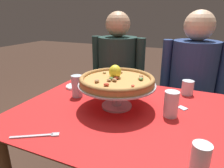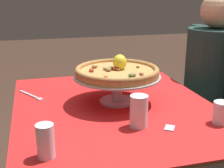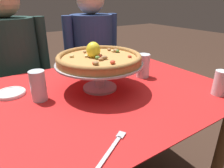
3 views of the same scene
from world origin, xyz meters
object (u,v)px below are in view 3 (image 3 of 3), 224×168
Objects in this scene: water_glass_back_right at (117,56)px; water_glass_front_right at (220,85)px; pizza_stand at (99,69)px; pizza at (99,58)px; sugar_packet at (136,69)px; dinner_fork at (111,149)px; diner_right at (93,62)px; water_glass_side_left at (39,88)px; diner_left at (17,79)px; side_plate at (11,93)px; water_glass_side_right at (143,67)px.

water_glass_front_right is (0.09, -0.72, 0.01)m from water_glass_back_right.
pizza_stand is at bearing -134.60° from water_glass_back_right.
pizza_stand is 1.05× the size of pizza.
pizza_stand is 0.06m from pizza.
pizza_stand is 0.38m from sugar_packet.
dinner_fork is 0.14× the size of diner_right.
diner_right is at bearing 64.30° from dinner_fork.
diner_right reaches higher than water_glass_side_left.
water_glass_front_right is 1.13m from diner_right.
diner_left is at bearing 136.68° from sugar_packet.
water_glass_front_right is at bearing -40.27° from pizza.
water_glass_back_right is at bearing 88.53° from sugar_packet.
pizza_stand is at bearing -42.03° from pizza.
diner_right reaches higher than side_plate.
diner_right is (-0.07, 1.12, -0.17)m from water_glass_front_right.
water_glass_back_right is at bearing -29.74° from diner_left.
water_glass_back_right reaches higher than side_plate.
water_glass_front_right is 0.64× the size of dinner_fork.
water_glass_side_right is 0.70m from side_plate.
water_glass_back_right is 0.79× the size of water_glass_front_right.
diner_right reaches higher than diner_left.
diner_left reaches higher than pizza.
sugar_packet is at bearing 66.16° from water_glass_side_right.
dinner_fork is (-0.20, -0.41, -0.10)m from pizza_stand.
pizza_stand is 0.33× the size of diner_left.
dinner_fork is at bearing -85.35° from diner_left.
diner_left is at bearing 111.88° from pizza_stand.
diner_right reaches higher than sugar_packet.
pizza_stand is 3.09× the size of water_glass_side_left.
dinner_fork is 3.68× the size of sugar_packet.
dinner_fork is (-0.49, -0.41, -0.06)m from water_glass_side_right.
dinner_fork is (-0.54, -0.76, -0.04)m from water_glass_back_right.
side_plate is at bearing 128.45° from water_glass_side_left.
side_plate is (-0.68, 0.16, -0.05)m from water_glass_side_right.
side_plate is at bearing 176.23° from sugar_packet.
diner_right reaches higher than water_glass_side_right.
water_glass_back_right is at bearing 26.23° from water_glass_side_left.
water_glass_side_left is at bearing 171.87° from pizza_stand.
sugar_packet is (0.73, -0.05, -0.01)m from side_plate.
water_glass_side_left is 0.46m from dinner_fork.
water_glass_front_right is at bearing -86.36° from diner_right.
water_glass_back_right is 0.72m from water_glass_front_right.
pizza reaches higher than dinner_fork.
sugar_packet is at bearing -43.32° from diner_left.
side_plate is 0.61m from dinner_fork.
side_plate reaches higher than dinner_fork.
dinner_fork is at bearing -71.55° from side_plate.
water_glass_side_left is 1.01× the size of side_plate.
pizza is 2.99× the size of side_plate.
pizza_stand reaches higher than sugar_packet.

